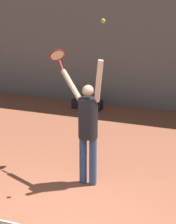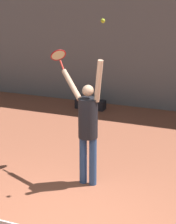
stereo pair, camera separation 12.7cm
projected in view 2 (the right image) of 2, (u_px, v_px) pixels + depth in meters
back_wall at (165, 18)px, 10.59m from camera, size 18.00×0.10×5.00m
tennis_player at (88, 124)px, 6.80m from camera, size 0.96×0.59×2.22m
tennis_racket at (59, 56)px, 7.28m from camera, size 0.39×0.39×0.36m
tennis_ball at (103, 21)px, 6.09m from camera, size 0.07×0.07×0.07m
water_bottle at (104, 105)px, 11.36m from camera, size 0.07×0.07×0.24m
equipment_bag at (90, 104)px, 11.33m from camera, size 0.84×0.31×0.26m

